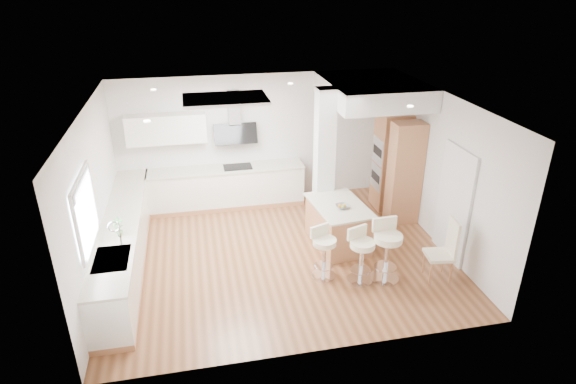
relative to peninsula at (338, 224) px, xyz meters
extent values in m
plane|color=brown|center=(-1.13, -0.17, -0.42)|extent=(6.00, 6.00, 0.00)
cube|color=white|center=(-1.13, -0.17, -0.42)|extent=(6.00, 5.00, 0.02)
cube|color=silver|center=(-1.13, 2.33, 0.98)|extent=(6.00, 0.04, 2.80)
cube|color=silver|center=(-4.13, -0.17, 0.98)|extent=(0.04, 5.00, 2.80)
cube|color=silver|center=(1.87, -0.17, 0.98)|extent=(0.04, 5.00, 2.80)
cube|color=white|center=(-1.93, 0.43, 2.36)|extent=(1.40, 0.95, 0.05)
cube|color=white|center=(-1.93, 0.43, 2.34)|extent=(1.25, 0.80, 0.03)
cylinder|color=white|center=(-3.13, 1.33, 2.37)|extent=(0.10, 0.10, 0.02)
cylinder|color=white|center=(-3.13, -0.67, 2.37)|extent=(0.10, 0.10, 0.02)
cylinder|color=white|center=(-0.63, 1.33, 2.37)|extent=(0.10, 0.10, 0.02)
cylinder|color=white|center=(0.87, 0.83, 2.37)|extent=(0.10, 0.10, 0.02)
cylinder|color=white|center=(0.87, -0.67, 2.37)|extent=(0.10, 0.10, 0.02)
cube|color=white|center=(-4.09, -1.07, 1.23)|extent=(0.03, 1.15, 0.95)
cube|color=white|center=(-4.08, -1.07, 1.74)|extent=(0.04, 1.28, 0.06)
cube|color=white|center=(-4.08, -1.07, 0.73)|extent=(0.04, 1.28, 0.06)
cube|color=white|center=(-4.08, -1.68, 1.23)|extent=(0.04, 0.06, 0.95)
cube|color=white|center=(-4.08, -0.46, 1.23)|extent=(0.04, 0.06, 0.95)
cube|color=#B7B9BF|center=(-4.07, -1.07, 1.66)|extent=(0.03, 1.18, 0.14)
cube|color=#474037|center=(1.85, -0.77, 0.58)|extent=(0.02, 0.90, 2.00)
cube|color=white|center=(1.84, -0.77, 0.58)|extent=(0.05, 1.00, 2.10)
cube|color=tan|center=(-3.83, 0.08, -0.37)|extent=(0.60, 4.50, 0.10)
cube|color=white|center=(-3.83, 0.08, 0.06)|extent=(0.60, 4.50, 0.76)
cube|color=beige|center=(-3.83, 0.08, 0.46)|extent=(0.63, 4.50, 0.04)
cube|color=#AFAFB3|center=(-3.83, -1.17, 0.47)|extent=(0.50, 0.75, 0.02)
cube|color=#AFAFB3|center=(-3.83, -1.35, 0.42)|extent=(0.40, 0.34, 0.10)
cube|color=#AFAFB3|center=(-3.83, -0.99, 0.42)|extent=(0.40, 0.34, 0.10)
cylinder|color=silver|center=(-3.71, -0.87, 0.66)|extent=(0.02, 0.02, 0.36)
torus|color=silver|center=(-3.78, -0.87, 0.84)|extent=(0.18, 0.02, 0.18)
imported|color=#4F934A|center=(-3.78, -0.52, 0.65)|extent=(0.17, 0.12, 0.33)
cube|color=tan|center=(-1.88, 2.03, -0.37)|extent=(3.30, 0.60, 0.10)
cube|color=white|center=(-1.88, 2.03, 0.06)|extent=(3.30, 0.60, 0.76)
cube|color=beige|center=(-1.88, 2.03, 0.46)|extent=(3.33, 0.63, 0.04)
cube|color=black|center=(-1.63, 2.03, 0.49)|extent=(0.60, 0.40, 0.01)
cube|color=white|center=(-3.03, 2.16, 1.38)|extent=(1.60, 0.34, 0.60)
cube|color=#AFAFB3|center=(-1.63, 2.23, 1.73)|extent=(0.25, 0.18, 0.70)
cube|color=black|center=(-1.63, 2.15, 1.18)|extent=(0.90, 0.26, 0.44)
cube|color=white|center=(-0.08, 0.78, 0.98)|extent=(0.35, 0.35, 2.80)
cube|color=white|center=(0.97, 1.23, 2.18)|extent=(1.78, 2.20, 0.40)
cube|color=tan|center=(1.55, 1.33, 0.63)|extent=(0.62, 0.62, 2.10)
cube|color=tan|center=(1.55, 0.63, 0.63)|extent=(0.62, 0.40, 2.10)
cube|color=#AFAFB3|center=(1.24, 1.33, 0.88)|extent=(0.02, 0.55, 0.55)
cube|color=#AFAFB3|center=(1.24, 1.33, 0.30)|extent=(0.02, 0.55, 0.55)
cube|color=black|center=(1.23, 1.33, 0.88)|extent=(0.01, 0.45, 0.18)
cube|color=black|center=(1.23, 1.33, 0.30)|extent=(0.01, 0.45, 0.18)
cube|color=tan|center=(0.00, 0.00, -0.02)|extent=(0.97, 1.37, 0.79)
cube|color=beige|center=(0.00, 0.00, 0.39)|extent=(1.05, 1.45, 0.04)
imported|color=gray|center=(0.02, -0.14, 0.44)|extent=(0.26, 0.26, 0.06)
sphere|color=orange|center=(0.05, -0.13, 0.44)|extent=(0.07, 0.07, 0.06)
sphere|color=orange|center=(-0.02, -0.12, 0.44)|extent=(0.07, 0.07, 0.06)
sphere|color=olive|center=(0.02, -0.17, 0.44)|extent=(0.07, 0.07, 0.06)
cylinder|color=silver|center=(-0.54, -0.98, -0.40)|extent=(0.53, 0.53, 0.03)
cylinder|color=silver|center=(-0.54, -0.98, -0.09)|extent=(0.08, 0.08, 0.61)
cylinder|color=silver|center=(-0.54, -0.98, -0.21)|extent=(0.41, 0.41, 0.01)
cylinder|color=#F5EBC7|center=(-0.54, -0.98, 0.25)|extent=(0.50, 0.50, 0.09)
cube|color=#F5EBC7|center=(-0.59, -0.84, 0.39)|extent=(0.35, 0.17, 0.21)
cylinder|color=silver|center=(0.02, -1.22, -0.40)|extent=(0.55, 0.55, 0.03)
cylinder|color=silver|center=(0.02, -1.22, -0.08)|extent=(0.09, 0.09, 0.63)
cylinder|color=silver|center=(0.02, -1.22, -0.20)|extent=(0.42, 0.42, 0.01)
cylinder|color=#F5EBC7|center=(0.02, -1.22, 0.28)|extent=(0.52, 0.52, 0.10)
cube|color=#F5EBC7|center=(-0.03, -1.08, 0.43)|extent=(0.37, 0.17, 0.21)
cylinder|color=silver|center=(0.44, -1.26, -0.40)|extent=(0.51, 0.51, 0.03)
cylinder|color=silver|center=(0.44, -1.26, -0.03)|extent=(0.08, 0.08, 0.72)
cylinder|color=silver|center=(0.44, -1.26, -0.18)|extent=(0.39, 0.39, 0.02)
cylinder|color=#F5EBC7|center=(0.44, -1.26, 0.38)|extent=(0.49, 0.49, 0.11)
cube|color=#F5EBC7|center=(0.43, -1.09, 0.54)|extent=(0.42, 0.08, 0.24)
cube|color=#F5EBC7|center=(1.31, -1.40, 0.02)|extent=(0.48, 0.48, 0.06)
cube|color=#F5EBC7|center=(1.49, -1.43, 0.34)|extent=(0.10, 0.40, 0.68)
cylinder|color=tan|center=(1.11, -1.55, -0.21)|extent=(0.04, 0.04, 0.42)
cylinder|color=tan|center=(1.16, -1.21, -0.21)|extent=(0.04, 0.04, 0.42)
cylinder|color=tan|center=(1.45, -1.60, -0.21)|extent=(0.04, 0.04, 0.42)
cylinder|color=tan|center=(1.50, -1.26, -0.21)|extent=(0.04, 0.04, 0.42)
camera|label=1|loc=(-2.51, -7.53, 4.32)|focal=30.00mm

